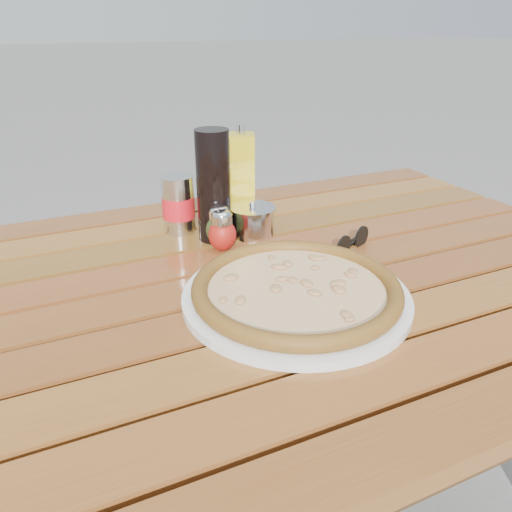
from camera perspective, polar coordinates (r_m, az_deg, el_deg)
name	(u,v)px	position (r m, az deg, el deg)	size (l,w,h in m)	color
table	(261,313)	(0.91, 0.53, -6.55)	(1.40, 0.90, 0.75)	#3A1E0D
plate	(296,297)	(0.79, 4.58, -4.67)	(0.36, 0.36, 0.01)	silver
pizza	(296,288)	(0.79, 4.62, -3.68)	(0.37, 0.37, 0.03)	beige
pepper_shaker	(222,231)	(0.96, -3.88, 2.87)	(0.06, 0.06, 0.08)	red
oregano_shaker	(219,226)	(0.98, -4.22, 3.48)	(0.06, 0.06, 0.08)	#39441B
dark_bottle	(213,186)	(0.98, -4.89, 7.95)	(0.07, 0.07, 0.22)	black
soda_can	(178,205)	(1.04, -8.86, 5.77)	(0.08, 0.08, 0.12)	silver
olive_oil_cruet	(241,178)	(1.09, -1.67, 8.94)	(0.07, 0.07, 0.21)	gold
parmesan_tin	(252,220)	(1.03, -0.41, 4.11)	(0.11, 0.11, 0.07)	silver
sunglasses	(351,242)	(0.98, 10.85, 1.54)	(0.11, 0.06, 0.04)	black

